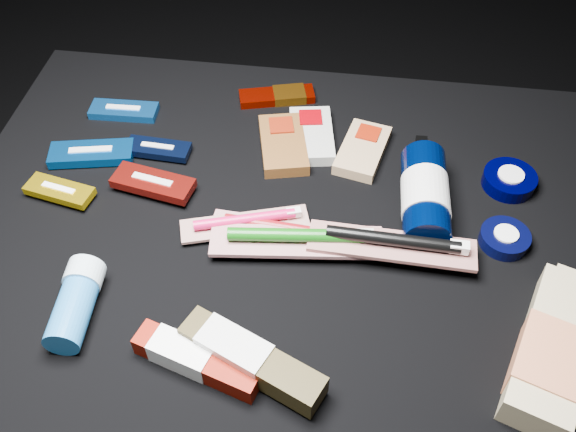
# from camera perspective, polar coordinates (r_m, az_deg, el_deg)

# --- Properties ---
(ground) EXTENTS (3.00, 3.00, 0.00)m
(ground) POSITION_cam_1_polar(r_m,az_deg,el_deg) (1.27, -0.75, -12.94)
(ground) COLOR black
(ground) RESTS_ON ground
(cloth_table) EXTENTS (0.98, 0.78, 0.40)m
(cloth_table) POSITION_cam_1_polar(r_m,az_deg,el_deg) (1.10, -0.86, -7.95)
(cloth_table) COLOR black
(cloth_table) RESTS_ON ground
(luna_bar_0) EXTENTS (0.12, 0.05, 0.02)m
(luna_bar_0) POSITION_cam_1_polar(r_m,az_deg,el_deg) (1.15, -14.38, 9.06)
(luna_bar_0) COLOR #10519F
(luna_bar_0) RESTS_ON cloth_table
(luna_bar_1) EXTENTS (0.14, 0.08, 0.02)m
(luna_bar_1) POSITION_cam_1_polar(r_m,az_deg,el_deg) (1.08, -17.06, 5.35)
(luna_bar_1) COLOR #07458D
(luna_bar_1) RESTS_ON cloth_table
(luna_bar_2) EXTENTS (0.11, 0.04, 0.01)m
(luna_bar_2) POSITION_cam_1_polar(r_m,az_deg,el_deg) (1.06, -11.47, 5.88)
(luna_bar_2) COLOR black
(luna_bar_2) RESTS_ON cloth_table
(luna_bar_3) EXTENTS (0.11, 0.06, 0.01)m
(luna_bar_3) POSITION_cam_1_polar(r_m,az_deg,el_deg) (1.03, -19.65, 2.13)
(luna_bar_3) COLOR gold
(luna_bar_3) RESTS_ON cloth_table
(luna_bar_4) EXTENTS (0.13, 0.07, 0.02)m
(luna_bar_4) POSITION_cam_1_polar(r_m,az_deg,el_deg) (0.99, -11.90, 2.89)
(luna_bar_4) COLOR maroon
(luna_bar_4) RESTS_ON cloth_table
(clif_bar_0) EXTENTS (0.10, 0.14, 0.02)m
(clif_bar_0) POSITION_cam_1_polar(r_m,az_deg,el_deg) (1.05, -0.45, 6.58)
(clif_bar_0) COLOR brown
(clif_bar_0) RESTS_ON cloth_table
(clif_bar_1) EXTENTS (0.09, 0.14, 0.02)m
(clif_bar_1) POSITION_cam_1_polar(r_m,az_deg,el_deg) (1.07, 2.10, 7.34)
(clif_bar_1) COLOR #ADADA6
(clif_bar_1) RESTS_ON cloth_table
(clif_bar_2) EXTENTS (0.09, 0.13, 0.02)m
(clif_bar_2) POSITION_cam_1_polar(r_m,az_deg,el_deg) (1.05, 6.72, 6.01)
(clif_bar_2) COLOR tan
(clif_bar_2) RESTS_ON cloth_table
(power_bar) EXTENTS (0.14, 0.07, 0.02)m
(power_bar) POSITION_cam_1_polar(r_m,az_deg,el_deg) (1.15, -0.62, 10.63)
(power_bar) COLOR #730B01
(power_bar) RESTS_ON cloth_table
(lotion_bottle) EXTENTS (0.07, 0.22, 0.07)m
(lotion_bottle) POSITION_cam_1_polar(r_m,az_deg,el_deg) (0.95, 12.10, 1.76)
(lotion_bottle) COLOR black
(lotion_bottle) RESTS_ON cloth_table
(cream_tin_upper) EXTENTS (0.08, 0.08, 0.03)m
(cream_tin_upper) POSITION_cam_1_polar(r_m,az_deg,el_deg) (1.04, 19.07, 3.04)
(cream_tin_upper) COLOR black
(cream_tin_upper) RESTS_ON cloth_table
(cream_tin_lower) EXTENTS (0.07, 0.07, 0.02)m
(cream_tin_lower) POSITION_cam_1_polar(r_m,az_deg,el_deg) (0.96, 18.70, -1.89)
(cream_tin_lower) COLOR black
(cream_tin_lower) RESTS_ON cloth_table
(bodywash_bottle) EXTENTS (0.15, 0.24, 0.05)m
(bodywash_bottle) POSITION_cam_1_polar(r_m,az_deg,el_deg) (0.86, 22.47, -11.08)
(bodywash_bottle) COLOR tan
(bodywash_bottle) RESTS_ON cloth_table
(deodorant_stick) EXTENTS (0.06, 0.12, 0.05)m
(deodorant_stick) POSITION_cam_1_polar(r_m,az_deg,el_deg) (0.87, -18.35, -7.31)
(deodorant_stick) COLOR #1F6AAE
(deodorant_stick) RESTS_ON cloth_table
(toothbrush_pack_0) EXTENTS (0.20, 0.06, 0.02)m
(toothbrush_pack_0) POSITION_cam_1_polar(r_m,az_deg,el_deg) (0.92, -0.63, -1.25)
(toothbrush_pack_0) COLOR beige
(toothbrush_pack_0) RESTS_ON cloth_table
(toothbrush_pack_1) EXTENTS (0.19, 0.10, 0.02)m
(toothbrush_pack_1) POSITION_cam_1_polar(r_m,az_deg,el_deg) (0.93, -3.70, -0.51)
(toothbrush_pack_1) COLOR #BBB4B0
(toothbrush_pack_1) RESTS_ON cloth_table
(toothbrush_pack_2) EXTENTS (0.25, 0.08, 0.03)m
(toothbrush_pack_2) POSITION_cam_1_polar(r_m,az_deg,el_deg) (0.89, 0.97, -2.03)
(toothbrush_pack_2) COLOR beige
(toothbrush_pack_2) RESTS_ON cloth_table
(toothbrush_pack_3) EXTENTS (0.23, 0.06, 0.03)m
(toothbrush_pack_3) POSITION_cam_1_polar(r_m,az_deg,el_deg) (0.89, 9.46, -2.39)
(toothbrush_pack_3) COLOR #A69F9B
(toothbrush_pack_3) RESTS_ON cloth_table
(toothpaste_carton_red) EXTENTS (0.17, 0.08, 0.03)m
(toothpaste_carton_red) POSITION_cam_1_polar(r_m,az_deg,el_deg) (0.81, -8.53, -12.37)
(toothpaste_carton_red) COLOR #770D01
(toothpaste_carton_red) RESTS_ON cloth_table
(toothpaste_carton_green) EXTENTS (0.19, 0.11, 0.04)m
(toothpaste_carton_green) POSITION_cam_1_polar(r_m,az_deg,el_deg) (0.79, -3.79, -12.36)
(toothpaste_carton_green) COLOR #322A11
(toothpaste_carton_green) RESTS_ON cloth_table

